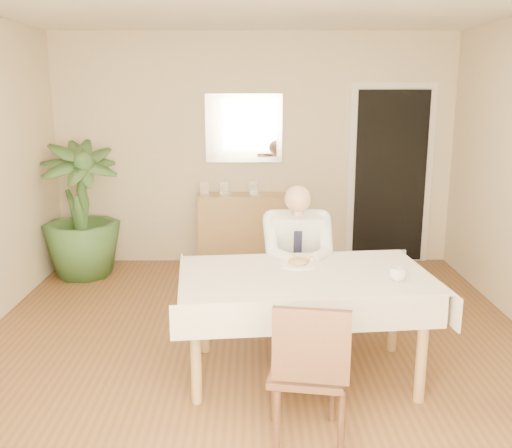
{
  "coord_description": "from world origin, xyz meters",
  "views": [
    {
      "loc": [
        -0.03,
        -3.98,
        1.98
      ],
      "look_at": [
        0.0,
        0.35,
        0.95
      ],
      "focal_mm": 40.0,
      "sensor_mm": 36.0,
      "label": 1
    }
  ],
  "objects_px": {
    "coffee_mug": "(398,274)",
    "chair_far": "(295,270)",
    "seated_man": "(298,257)",
    "sideboard": "(244,230)",
    "potted_palm": "(81,210)",
    "chair_near": "(308,367)",
    "dining_table": "(305,285)"
  },
  "relations": [
    {
      "from": "coffee_mug",
      "to": "sideboard",
      "type": "xyz_separation_m",
      "value": [
        -1.04,
        2.76,
        -0.38
      ]
    },
    {
      "from": "dining_table",
      "to": "sideboard",
      "type": "height_order",
      "value": "sideboard"
    },
    {
      "from": "sideboard",
      "to": "potted_palm",
      "type": "distance_m",
      "value": 1.8
    },
    {
      "from": "seated_man",
      "to": "potted_palm",
      "type": "bearing_deg",
      "value": 142.96
    },
    {
      "from": "dining_table",
      "to": "potted_palm",
      "type": "distance_m",
      "value": 3.13
    },
    {
      "from": "seated_man",
      "to": "coffee_mug",
      "type": "xyz_separation_m",
      "value": [
        0.59,
        -0.75,
        0.11
      ]
    },
    {
      "from": "chair_far",
      "to": "coffee_mug",
      "type": "bearing_deg",
      "value": -67.33
    },
    {
      "from": "dining_table",
      "to": "potted_palm",
      "type": "xyz_separation_m",
      "value": [
        -2.18,
        2.24,
        0.06
      ]
    },
    {
      "from": "chair_far",
      "to": "seated_man",
      "type": "xyz_separation_m",
      "value": [
        -0.0,
        -0.29,
        0.2
      ]
    },
    {
      "from": "chair_far",
      "to": "potted_palm",
      "type": "bearing_deg",
      "value": 140.93
    },
    {
      "from": "chair_near",
      "to": "potted_palm",
      "type": "height_order",
      "value": "potted_palm"
    },
    {
      "from": "chair_near",
      "to": "sideboard",
      "type": "bearing_deg",
      "value": 106.0
    },
    {
      "from": "chair_far",
      "to": "potted_palm",
      "type": "distance_m",
      "value": 2.58
    },
    {
      "from": "potted_palm",
      "to": "seated_man",
      "type": "bearing_deg",
      "value": -37.04
    },
    {
      "from": "dining_table",
      "to": "chair_far",
      "type": "bearing_deg",
      "value": 84.34
    },
    {
      "from": "seated_man",
      "to": "coffee_mug",
      "type": "relative_size",
      "value": 11.32
    },
    {
      "from": "seated_man",
      "to": "potted_palm",
      "type": "xyz_separation_m",
      "value": [
        -2.18,
        1.65,
        0.03
      ]
    },
    {
      "from": "dining_table",
      "to": "chair_near",
      "type": "distance_m",
      "value": 0.86
    },
    {
      "from": "chair_far",
      "to": "seated_man",
      "type": "height_order",
      "value": "seated_man"
    },
    {
      "from": "chair_near",
      "to": "coffee_mug",
      "type": "height_order",
      "value": "chair_near"
    },
    {
      "from": "dining_table",
      "to": "sideboard",
      "type": "relative_size",
      "value": 1.76
    },
    {
      "from": "seated_man",
      "to": "sideboard",
      "type": "xyz_separation_m",
      "value": [
        -0.45,
        2.01,
        -0.28
      ]
    },
    {
      "from": "chair_far",
      "to": "potted_palm",
      "type": "xyz_separation_m",
      "value": [
        -2.18,
        1.36,
        0.24
      ]
    },
    {
      "from": "chair_far",
      "to": "chair_near",
      "type": "xyz_separation_m",
      "value": [
        -0.05,
        -1.72,
        -0.0
      ]
    },
    {
      "from": "coffee_mug",
      "to": "chair_far",
      "type": "bearing_deg",
      "value": 119.77
    },
    {
      "from": "seated_man",
      "to": "sideboard",
      "type": "height_order",
      "value": "seated_man"
    },
    {
      "from": "sideboard",
      "to": "seated_man",
      "type": "bearing_deg",
      "value": -79.81
    },
    {
      "from": "seated_man",
      "to": "coffee_mug",
      "type": "height_order",
      "value": "seated_man"
    },
    {
      "from": "coffee_mug",
      "to": "seated_man",
      "type": "bearing_deg",
      "value": 128.27
    },
    {
      "from": "dining_table",
      "to": "coffee_mug",
      "type": "relative_size",
      "value": 16.48
    },
    {
      "from": "chair_far",
      "to": "chair_near",
      "type": "relative_size",
      "value": 1.0
    },
    {
      "from": "chair_far",
      "to": "coffee_mug",
      "type": "height_order",
      "value": "chair_far"
    }
  ]
}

